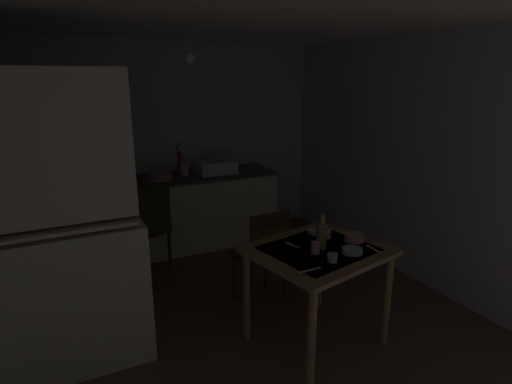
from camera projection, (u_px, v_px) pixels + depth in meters
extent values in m
plane|color=brown|center=(242.00, 311.00, 3.61)|extent=(4.88, 4.88, 0.00)
cube|color=silver|center=(174.00, 144.00, 5.01)|extent=(3.73, 0.10, 2.39)
cube|color=silver|center=(412.00, 159.00, 4.09)|extent=(0.10, 3.98, 2.39)
cube|color=white|center=(239.00, 11.00, 2.96)|extent=(3.73, 3.98, 0.10)
cube|color=beige|center=(74.00, 294.00, 2.89)|extent=(0.97, 0.58, 1.02)
cube|color=beige|center=(54.00, 144.00, 2.61)|extent=(0.90, 0.49, 0.94)
cube|color=beige|center=(64.00, 221.00, 2.72)|extent=(0.88, 0.52, 0.02)
cube|color=beige|center=(208.00, 210.00, 5.02)|extent=(1.59, 0.60, 0.84)
cube|color=#514A46|center=(207.00, 175.00, 4.90)|extent=(1.62, 0.63, 0.03)
sphere|color=#2D2823|center=(197.00, 217.00, 4.64)|extent=(0.02, 0.02, 0.02)
cube|color=silver|center=(216.00, 167.00, 4.93)|extent=(0.44, 0.34, 0.15)
cube|color=black|center=(216.00, 161.00, 4.91)|extent=(0.38, 0.28, 0.01)
cylinder|color=maroon|center=(180.00, 164.00, 4.77)|extent=(0.05, 0.05, 0.28)
cylinder|color=maroon|center=(181.00, 156.00, 4.69)|extent=(0.03, 0.12, 0.03)
cylinder|color=#A02D1A|center=(177.00, 147.00, 4.77)|extent=(0.02, 0.16, 0.12)
cylinder|color=tan|center=(160.00, 176.00, 4.60)|extent=(0.26, 0.26, 0.08)
cylinder|color=beige|center=(184.00, 170.00, 4.79)|extent=(0.11, 0.11, 0.15)
cube|color=#93704C|center=(319.00, 251.00, 3.01)|extent=(1.07, 0.98, 0.04)
cube|color=silver|center=(319.00, 249.00, 3.00)|extent=(0.84, 0.76, 0.00)
cylinder|color=#99714C|center=(312.00, 340.00, 2.61)|extent=(0.06, 0.06, 0.74)
cylinder|color=olive|center=(387.00, 299.00, 3.09)|extent=(0.06, 0.06, 0.74)
cylinder|color=#906848|center=(247.00, 297.00, 3.13)|extent=(0.06, 0.06, 0.74)
cylinder|color=olive|center=(320.00, 267.00, 3.61)|extent=(0.06, 0.06, 0.74)
cube|color=#3A2714|center=(259.00, 256.00, 3.64)|extent=(0.42, 0.42, 0.03)
cube|color=#3D2B11|center=(270.00, 239.00, 3.42)|extent=(0.38, 0.05, 0.44)
cylinder|color=#3A2714|center=(266.00, 269.00, 3.93)|extent=(0.04, 0.04, 0.44)
cylinder|color=#3A2714|center=(234.00, 277.00, 3.76)|extent=(0.04, 0.04, 0.44)
cylinder|color=#3A2714|center=(285.00, 283.00, 3.64)|extent=(0.04, 0.04, 0.44)
cylinder|color=#3A2714|center=(252.00, 293.00, 3.48)|extent=(0.04, 0.04, 0.44)
cube|color=#362E13|center=(145.00, 230.00, 4.25)|extent=(0.53, 0.53, 0.03)
cube|color=#373213|center=(154.00, 211.00, 4.07)|extent=(0.35, 0.18, 0.47)
cylinder|color=#362E13|center=(150.00, 242.00, 4.55)|extent=(0.04, 0.04, 0.44)
cylinder|color=#362E13|center=(123.00, 252.00, 4.29)|extent=(0.04, 0.04, 0.44)
cylinder|color=#362E13|center=(170.00, 250.00, 4.34)|extent=(0.04, 0.04, 0.44)
cylinder|color=#362E13|center=(143.00, 261.00, 4.09)|extent=(0.04, 0.04, 0.44)
cylinder|color=white|center=(314.00, 231.00, 3.29)|extent=(0.10, 0.10, 0.03)
cylinder|color=tan|center=(354.00, 238.00, 3.14)|extent=(0.15, 0.15, 0.05)
cylinder|color=#ADD1C1|center=(352.00, 251.00, 2.92)|extent=(0.15, 0.15, 0.03)
cylinder|color=tan|center=(316.00, 248.00, 2.91)|extent=(0.06, 0.06, 0.09)
cylinder|color=beige|center=(327.00, 233.00, 3.19)|extent=(0.06, 0.06, 0.08)
cylinder|color=#ADD1C1|center=(332.00, 258.00, 2.78)|extent=(0.07, 0.07, 0.06)
cylinder|color=olive|center=(321.00, 236.00, 2.98)|extent=(0.08, 0.08, 0.19)
cylinder|color=olive|center=(322.00, 219.00, 2.94)|extent=(0.03, 0.03, 0.07)
cube|color=silver|center=(310.00, 270.00, 2.66)|extent=(0.17, 0.02, 0.00)
cube|color=beige|center=(294.00, 245.00, 3.05)|extent=(0.05, 0.13, 0.00)
cube|color=beige|center=(373.00, 249.00, 2.99)|extent=(0.03, 0.15, 0.00)
sphere|color=#F9EFCC|center=(190.00, 58.00, 3.26)|extent=(0.08, 0.08, 0.08)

